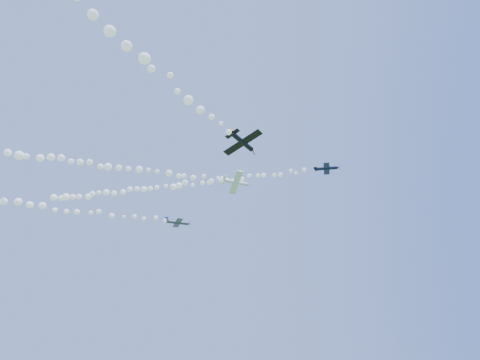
{
  "coord_description": "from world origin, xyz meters",
  "views": [
    {
      "loc": [
        5.31,
        -78.72,
        2.0
      ],
      "look_at": [
        6.7,
        -4.15,
        45.07
      ],
      "focal_mm": 30.0,
      "sensor_mm": 36.0,
      "label": 1
    }
  ],
  "objects_px": {
    "plane_black": "(243,142)",
    "plane_white": "(236,182)",
    "plane_grey": "(178,223)",
    "plane_navy": "(326,168)"
  },
  "relations": [
    {
      "from": "plane_grey",
      "to": "plane_black",
      "type": "bearing_deg",
      "value": -84.33
    },
    {
      "from": "plane_white",
      "to": "plane_grey",
      "type": "xyz_separation_m",
      "value": [
        -13.84,
        3.85,
        -9.05
      ]
    },
    {
      "from": "plane_navy",
      "to": "plane_black",
      "type": "xyz_separation_m",
      "value": [
        -21.46,
        -30.33,
        -13.92
      ]
    },
    {
      "from": "plane_black",
      "to": "plane_white",
      "type": "bearing_deg",
      "value": 37.22
    },
    {
      "from": "plane_white",
      "to": "plane_black",
      "type": "bearing_deg",
      "value": -102.83
    },
    {
      "from": "plane_white",
      "to": "plane_black",
      "type": "distance_m",
      "value": 33.05
    },
    {
      "from": "plane_black",
      "to": "plane_navy",
      "type": "bearing_deg",
      "value": 0.34
    },
    {
      "from": "plane_white",
      "to": "plane_grey",
      "type": "bearing_deg",
      "value": 150.04
    },
    {
      "from": "plane_white",
      "to": "plane_black",
      "type": "relative_size",
      "value": 1.18
    },
    {
      "from": "plane_white",
      "to": "plane_grey",
      "type": "distance_m",
      "value": 16.97
    }
  ]
}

